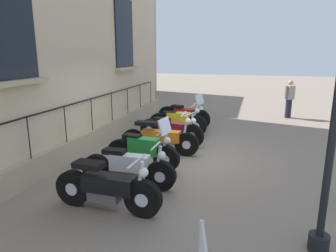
{
  "coord_description": "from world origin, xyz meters",
  "views": [
    {
      "loc": [
        1.99,
        -7.51,
        2.7
      ],
      "look_at": [
        -0.16,
        0.0,
        0.8
      ],
      "focal_mm": 32.8,
      "sensor_mm": 36.0,
      "label": 1
    }
  ],
  "objects_px": {
    "motorcycle_white": "(128,168)",
    "motorcycle_black": "(107,188)",
    "motorcycle_green": "(143,151)",
    "motorcycle_red": "(184,115)",
    "pedestrian_standing": "(289,97)",
    "motorcycle_orange": "(160,139)",
    "motorcycle_maroon": "(171,130)",
    "motorcycle_yellow": "(178,122)"
  },
  "relations": [
    {
      "from": "motorcycle_white",
      "to": "motorcycle_black",
      "type": "bearing_deg",
      "value": -87.63
    },
    {
      "from": "motorcycle_black",
      "to": "motorcycle_green",
      "type": "height_order",
      "value": "motorcycle_green"
    },
    {
      "from": "motorcycle_red",
      "to": "pedestrian_standing",
      "type": "distance_m",
      "value": 4.77
    },
    {
      "from": "motorcycle_white",
      "to": "motorcycle_orange",
      "type": "distance_m",
      "value": 2.15
    },
    {
      "from": "motorcycle_maroon",
      "to": "motorcycle_red",
      "type": "distance_m",
      "value": 2.12
    },
    {
      "from": "motorcycle_red",
      "to": "motorcycle_orange",
      "type": "bearing_deg",
      "value": -89.23
    },
    {
      "from": "motorcycle_black",
      "to": "motorcycle_green",
      "type": "distance_m",
      "value": 2.08
    },
    {
      "from": "motorcycle_black",
      "to": "motorcycle_orange",
      "type": "distance_m",
      "value": 3.17
    },
    {
      "from": "pedestrian_standing",
      "to": "motorcycle_white",
      "type": "bearing_deg",
      "value": -114.9
    },
    {
      "from": "motorcycle_black",
      "to": "motorcycle_yellow",
      "type": "xyz_separation_m",
      "value": [
        -0.06,
        5.18,
        0.03
      ]
    },
    {
      "from": "motorcycle_black",
      "to": "motorcycle_red",
      "type": "xyz_separation_m",
      "value": [
        -0.1,
        6.26,
        0.03
      ]
    },
    {
      "from": "motorcycle_yellow",
      "to": "motorcycle_red",
      "type": "xyz_separation_m",
      "value": [
        -0.04,
        1.08,
        -0.0
      ]
    },
    {
      "from": "motorcycle_black",
      "to": "motorcycle_orange",
      "type": "bearing_deg",
      "value": 91.01
    },
    {
      "from": "pedestrian_standing",
      "to": "motorcycle_red",
      "type": "bearing_deg",
      "value": -143.33
    },
    {
      "from": "motorcycle_black",
      "to": "motorcycle_yellow",
      "type": "relative_size",
      "value": 1.02
    },
    {
      "from": "motorcycle_white",
      "to": "motorcycle_maroon",
      "type": "distance_m",
      "value": 3.13
    },
    {
      "from": "motorcycle_green",
      "to": "motorcycle_yellow",
      "type": "relative_size",
      "value": 0.96
    },
    {
      "from": "motorcycle_black",
      "to": "motorcycle_yellow",
      "type": "height_order",
      "value": "motorcycle_yellow"
    },
    {
      "from": "motorcycle_black",
      "to": "pedestrian_standing",
      "type": "relative_size",
      "value": 1.27
    },
    {
      "from": "motorcycle_white",
      "to": "pedestrian_standing",
      "type": "height_order",
      "value": "pedestrian_standing"
    },
    {
      "from": "motorcycle_green",
      "to": "motorcycle_white",
      "type": "bearing_deg",
      "value": -86.19
    },
    {
      "from": "motorcycle_white",
      "to": "motorcycle_yellow",
      "type": "distance_m",
      "value": 4.17
    },
    {
      "from": "motorcycle_yellow",
      "to": "pedestrian_standing",
      "type": "distance_m",
      "value": 5.45
    },
    {
      "from": "motorcycle_maroon",
      "to": "pedestrian_standing",
      "type": "relative_size",
      "value": 1.34
    },
    {
      "from": "motorcycle_green",
      "to": "pedestrian_standing",
      "type": "height_order",
      "value": "pedestrian_standing"
    },
    {
      "from": "motorcycle_black",
      "to": "motorcycle_maroon",
      "type": "xyz_separation_m",
      "value": [
        -0.01,
        4.15,
        0.0
      ]
    },
    {
      "from": "motorcycle_red",
      "to": "motorcycle_black",
      "type": "bearing_deg",
      "value": -89.11
    },
    {
      "from": "motorcycle_black",
      "to": "motorcycle_orange",
      "type": "xyz_separation_m",
      "value": [
        -0.06,
        3.17,
        0.01
      ]
    },
    {
      "from": "pedestrian_standing",
      "to": "motorcycle_green",
      "type": "bearing_deg",
      "value": -118.58
    },
    {
      "from": "motorcycle_maroon",
      "to": "pedestrian_standing",
      "type": "height_order",
      "value": "pedestrian_standing"
    },
    {
      "from": "motorcycle_red",
      "to": "motorcycle_green",
      "type": "bearing_deg",
      "value": -90.21
    },
    {
      "from": "motorcycle_green",
      "to": "motorcycle_yellow",
      "type": "distance_m",
      "value": 3.1
    },
    {
      "from": "motorcycle_red",
      "to": "motorcycle_maroon",
      "type": "bearing_deg",
      "value": -87.62
    },
    {
      "from": "motorcycle_white",
      "to": "motorcycle_red",
      "type": "bearing_deg",
      "value": 90.6
    },
    {
      "from": "motorcycle_green",
      "to": "motorcycle_yellow",
      "type": "bearing_deg",
      "value": 88.95
    },
    {
      "from": "motorcycle_white",
      "to": "pedestrian_standing",
      "type": "relative_size",
      "value": 1.29
    },
    {
      "from": "motorcycle_white",
      "to": "pedestrian_standing",
      "type": "bearing_deg",
      "value": 65.1
    },
    {
      "from": "motorcycle_white",
      "to": "motorcycle_green",
      "type": "bearing_deg",
      "value": 93.81
    },
    {
      "from": "motorcycle_black",
      "to": "pedestrian_standing",
      "type": "distance_m",
      "value": 9.83
    },
    {
      "from": "motorcycle_orange",
      "to": "motorcycle_maroon",
      "type": "bearing_deg",
      "value": 87.29
    },
    {
      "from": "motorcycle_orange",
      "to": "motorcycle_green",
      "type": "bearing_deg",
      "value": -93.01
    },
    {
      "from": "motorcycle_black",
      "to": "motorcycle_green",
      "type": "xyz_separation_m",
      "value": [
        -0.11,
        2.08,
        0.01
      ]
    }
  ]
}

